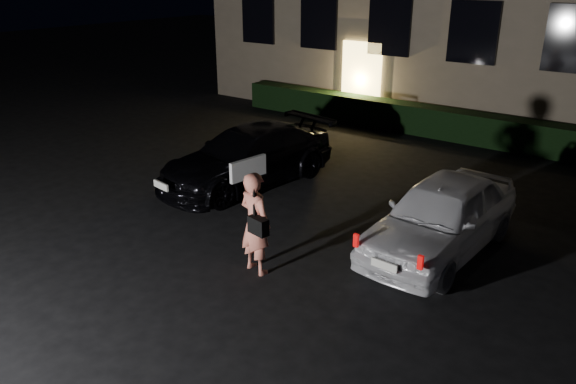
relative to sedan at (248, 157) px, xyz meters
The scene contains 5 objects.
ground 4.88m from the sedan, 58.37° to the right, with size 80.00×80.00×0.00m, color black.
hedge 6.87m from the sedan, 68.35° to the left, with size 15.00×0.70×0.85m, color black.
sedan is the anchor object (origin of this frame).
hatch 4.92m from the sedan, ahead, with size 1.77×3.97×1.33m.
man 4.11m from the sedan, 47.57° to the right, with size 0.72×0.52×1.73m.
Camera 1 is at (5.54, -5.15, 4.67)m, focal length 35.00 mm.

